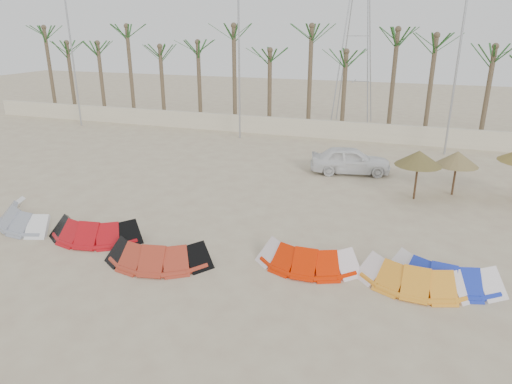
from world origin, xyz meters
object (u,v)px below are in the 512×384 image
(kite_red_left, at_px, (99,226))
(kite_red_right, at_px, (310,253))
(parasol_mid, at_px, (457,159))
(car, at_px, (350,160))
(kite_grey, at_px, (29,213))
(kite_blue, at_px, (444,268))
(parasol_left, at_px, (419,158))
(kite_red_mid, at_px, (162,249))
(kite_orange, at_px, (417,271))

(kite_red_left, relative_size, kite_red_right, 1.09)
(parasol_mid, xyz_separation_m, car, (-5.21, 1.94, -1.08))
(kite_grey, bearing_deg, kite_blue, 2.20)
(parasol_left, bearing_deg, kite_red_mid, -131.91)
(kite_red_left, bearing_deg, parasol_mid, 35.47)
(kite_red_left, bearing_deg, parasol_left, 35.62)
(kite_red_mid, height_order, car, car)
(kite_red_left, distance_m, kite_orange, 11.67)
(kite_orange, relative_size, car, 0.82)
(kite_blue, relative_size, car, 0.82)
(kite_grey, relative_size, kite_red_right, 1.15)
(kite_red_mid, bearing_deg, kite_red_right, 15.87)
(kite_blue, distance_m, parasol_left, 7.65)
(kite_grey, relative_size, parasol_left, 1.67)
(kite_red_mid, height_order, kite_blue, same)
(kite_red_left, height_order, parasol_left, parasol_left)
(kite_red_right, distance_m, kite_blue, 4.31)
(car, bearing_deg, kite_red_left, 132.30)
(kite_grey, bearing_deg, kite_red_left, -3.25)
(kite_red_left, relative_size, parasol_mid, 1.72)
(kite_red_left, bearing_deg, car, 54.73)
(kite_red_left, height_order, kite_red_mid, same)
(kite_grey, distance_m, kite_red_left, 3.60)
(kite_red_mid, distance_m, kite_red_right, 5.10)
(kite_grey, height_order, kite_blue, same)
(kite_red_left, height_order, kite_red_right, same)
(kite_red_left, xyz_separation_m, kite_blue, (12.47, 0.82, -0.00))
(kite_grey, xyz_separation_m, kite_blue, (16.07, 0.62, -0.00))
(parasol_left, relative_size, parasol_mid, 1.08)
(kite_red_left, relative_size, kite_red_mid, 0.99)
(kite_grey, height_order, parasol_left, parasol_left)
(kite_red_left, distance_m, kite_red_mid, 3.41)
(kite_red_mid, xyz_separation_m, kite_blue, (9.19, 1.74, -0.00))
(kite_orange, height_order, car, car)
(kite_orange, xyz_separation_m, car, (-3.61, 11.02, 0.32))
(kite_red_left, distance_m, car, 13.95)
(kite_red_right, height_order, car, car)
(kite_red_right, bearing_deg, kite_orange, -1.79)
(kite_red_left, bearing_deg, kite_blue, 3.77)
(kite_red_mid, distance_m, car, 13.21)
(kite_red_right, xyz_separation_m, car, (-0.13, 10.92, 0.32))
(kite_red_right, relative_size, car, 0.79)
(kite_red_right, relative_size, kite_orange, 0.95)
(kite_red_right, relative_size, parasol_left, 1.45)
(kite_red_left, distance_m, kite_red_right, 8.20)
(car, bearing_deg, parasol_left, -144.66)
(kite_red_mid, height_order, kite_red_right, same)
(kite_blue, height_order, car, car)
(parasol_mid, bearing_deg, kite_red_left, -144.53)
(parasol_mid, bearing_deg, kite_blue, -95.21)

